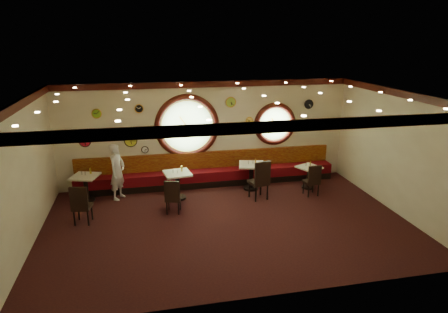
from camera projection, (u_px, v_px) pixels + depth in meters
floor at (227, 223)px, 9.98m from camera, size 9.00×6.00×0.00m
ceiling at (228, 95)px, 9.05m from camera, size 9.00×6.00×0.02m
wall_back at (207, 133)px, 12.32m from camera, size 9.00×0.02×3.20m
wall_front at (266, 215)px, 6.71m from camera, size 9.00×0.02×3.20m
wall_left at (25, 175)px, 8.63m from camera, size 0.02×6.00×3.20m
wall_right at (396, 151)px, 10.40m from camera, size 0.02×6.00×3.20m
molding_back at (206, 84)px, 11.84m from camera, size 9.00×0.10×0.18m
molding_front at (268, 127)px, 6.31m from camera, size 9.00×0.10×0.18m
molding_left at (16, 106)px, 8.20m from camera, size 0.10×6.00×0.18m
molding_right at (401, 94)px, 9.95m from camera, size 0.10×6.00×0.18m
banquette_base at (209, 182)px, 12.50m from camera, size 8.00×0.55×0.20m
banquette_seat at (209, 174)px, 12.43m from camera, size 8.00×0.55×0.30m
banquette_back at (207, 160)px, 12.52m from camera, size 8.00×0.10×0.55m
porthole_left_glass at (187, 126)px, 12.13m from camera, size 1.66×0.02×1.66m
porthole_left_frame at (187, 126)px, 12.11m from camera, size 1.98×0.18×1.98m
porthole_left_ring at (187, 127)px, 12.09m from camera, size 1.61×0.03×1.61m
porthole_right_glass at (275, 124)px, 12.70m from camera, size 1.10×0.02×1.10m
porthole_right_frame at (275, 124)px, 12.68m from camera, size 1.38×0.18×1.38m
porthole_right_ring at (275, 124)px, 12.65m from camera, size 1.09×0.03×1.09m
wall_clock_0 at (145, 150)px, 12.03m from camera, size 0.20×0.03×0.20m
wall_clock_1 at (97, 114)px, 11.44m from camera, size 0.26×0.03×0.26m
wall_clock_2 at (309, 104)px, 12.70m from camera, size 0.28×0.03×0.28m
wall_clock_3 at (139, 109)px, 11.64m from camera, size 0.24×0.03×0.24m
wall_clock_4 at (249, 121)px, 12.45m from camera, size 0.22×0.03×0.22m
wall_clock_5 at (131, 141)px, 11.86m from camera, size 0.36×0.03×0.36m
wall_clock_6 at (85, 141)px, 11.59m from camera, size 0.32×0.03×0.32m
wall_clock_7 at (231, 102)px, 12.16m from camera, size 0.30×0.03×0.30m
table_a at (86, 185)px, 11.20m from camera, size 0.86×0.86×0.76m
table_b at (178, 182)px, 11.33m from camera, size 0.82×0.82×0.79m
table_c at (251, 173)px, 12.05m from camera, size 0.89×0.89×0.80m
table_d at (309, 174)px, 12.17m from camera, size 0.82×0.82×0.69m
chair_a at (81, 202)px, 9.75m from camera, size 0.50×0.50×0.63m
chair_b at (173, 195)px, 10.36m from camera, size 0.47×0.47×0.58m
chair_c at (261, 178)px, 11.22m from camera, size 0.58×0.58×0.72m
chair_d at (313, 178)px, 11.51m from camera, size 0.43×0.43×0.59m
condiment_a_salt at (82, 173)px, 11.18m from camera, size 0.03×0.03×0.10m
condiment_b_salt at (173, 171)px, 11.21m from camera, size 0.03×0.03×0.09m
condiment_c_salt at (248, 163)px, 11.94m from camera, size 0.03×0.03×0.09m
condiment_d_salt at (306, 164)px, 12.15m from camera, size 0.04×0.04×0.10m
condiment_a_pepper at (85, 173)px, 11.13m from camera, size 0.04×0.04×0.10m
condiment_b_pepper at (177, 172)px, 11.16m from camera, size 0.03×0.03×0.10m
condiment_c_pepper at (253, 162)px, 11.96m from camera, size 0.04×0.04×0.11m
condiment_d_pepper at (310, 166)px, 12.02m from camera, size 0.04×0.04×0.10m
condiment_a_bottle at (90, 171)px, 11.25m from camera, size 0.05×0.05×0.17m
condiment_b_bottle at (182, 169)px, 11.33m from camera, size 0.05×0.05×0.16m
condiment_c_bottle at (256, 161)px, 12.02m from camera, size 0.04×0.04×0.14m
condiment_d_bottle at (310, 163)px, 12.16m from camera, size 0.04×0.04×0.14m
waiter at (117, 172)px, 11.27m from camera, size 0.63×0.70×1.62m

